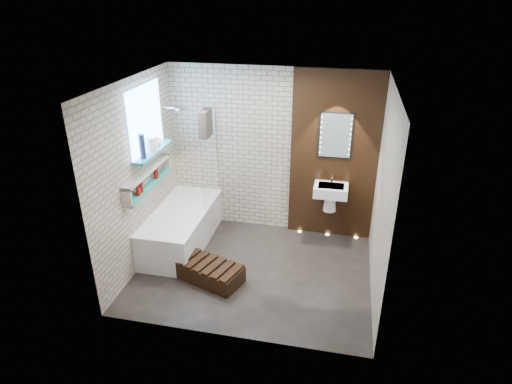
% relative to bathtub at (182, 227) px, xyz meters
% --- Properties ---
extents(ground, '(3.20, 3.20, 0.00)m').
position_rel_bathtub_xyz_m(ground, '(1.22, -0.45, -0.29)').
color(ground, black).
rests_on(ground, ground).
extents(room_shell, '(3.24, 3.20, 2.60)m').
position_rel_bathtub_xyz_m(room_shell, '(1.22, -0.45, 1.01)').
color(room_shell, tan).
rests_on(room_shell, ground).
extents(walnut_panel, '(1.30, 0.06, 2.60)m').
position_rel_bathtub_xyz_m(walnut_panel, '(2.17, 0.82, 1.01)').
color(walnut_panel, black).
rests_on(walnut_panel, ground).
extents(clerestory_window, '(0.18, 1.00, 0.94)m').
position_rel_bathtub_xyz_m(clerestory_window, '(-0.34, -0.10, 1.61)').
color(clerestory_window, '#7FADE0').
rests_on(clerestory_window, room_shell).
extents(display_niche, '(0.14, 1.30, 0.26)m').
position_rel_bathtub_xyz_m(display_niche, '(-0.31, -0.30, 0.91)').
color(display_niche, teal).
rests_on(display_niche, room_shell).
extents(bathtub, '(0.79, 1.74, 0.70)m').
position_rel_bathtub_xyz_m(bathtub, '(0.00, 0.00, 0.00)').
color(bathtub, white).
rests_on(bathtub, ground).
extents(bath_screen, '(0.01, 0.78, 1.40)m').
position_rel_bathtub_xyz_m(bath_screen, '(0.35, 0.44, 0.99)').
color(bath_screen, white).
rests_on(bath_screen, bathtub).
extents(towel, '(0.11, 0.30, 0.39)m').
position_rel_bathtub_xyz_m(towel, '(0.35, 0.33, 1.56)').
color(towel, '#2A2421').
rests_on(towel, bath_screen).
extents(shower_head, '(0.18, 0.18, 0.02)m').
position_rel_bathtub_xyz_m(shower_head, '(-0.08, 0.50, 1.71)').
color(shower_head, silver).
rests_on(shower_head, room_shell).
extents(washbasin, '(0.50, 0.36, 0.58)m').
position_rel_bathtub_xyz_m(washbasin, '(2.17, 0.62, 0.50)').
color(washbasin, white).
rests_on(washbasin, walnut_panel).
extents(led_mirror, '(0.50, 0.02, 0.70)m').
position_rel_bathtub_xyz_m(led_mirror, '(2.17, 0.78, 1.36)').
color(led_mirror, black).
rests_on(led_mirror, walnut_panel).
extents(walnut_step, '(1.10, 0.76, 0.22)m').
position_rel_bathtub_xyz_m(walnut_step, '(0.62, -0.75, -0.18)').
color(walnut_step, black).
rests_on(walnut_step, ground).
extents(niche_bottles, '(0.07, 0.64, 0.17)m').
position_rel_bathtub_xyz_m(niche_bottles, '(-0.31, -0.35, 0.88)').
color(niche_bottles, maroon).
rests_on(niche_bottles, display_niche).
extents(sill_vases, '(0.19, 0.51, 0.33)m').
position_rel_bathtub_xyz_m(sill_vases, '(-0.28, -0.14, 1.37)').
color(sill_vases, white).
rests_on(sill_vases, clerestory_window).
extents(floor_uplights, '(0.96, 0.06, 0.01)m').
position_rel_bathtub_xyz_m(floor_uplights, '(2.17, 0.75, -0.29)').
color(floor_uplights, '#FFD899').
rests_on(floor_uplights, ground).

